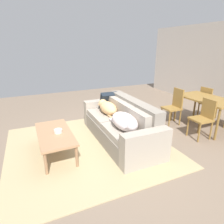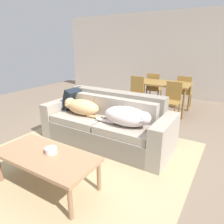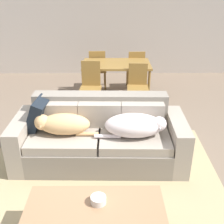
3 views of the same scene
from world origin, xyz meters
name	(u,v)px [view 1 (image 1 of 3)]	position (x,y,z in m)	size (l,w,h in m)	color
ground_plane	(119,136)	(0.00, 0.00, 0.00)	(10.00, 10.00, 0.00)	#7B6755
area_rug	(89,146)	(0.14, -0.79, 0.01)	(3.09, 3.16, 0.01)	tan
couch	(121,125)	(0.14, -0.02, 0.34)	(2.33, 0.96, 0.89)	gray
dog_on_left_cushion	(107,107)	(-0.35, -0.14, 0.62)	(0.84, 0.34, 0.28)	tan
dog_on_right_cushion	(125,122)	(0.61, -0.20, 0.63)	(0.92, 0.41, 0.30)	silver
throw_pillow_by_left_arm	(109,101)	(-0.70, 0.05, 0.67)	(0.16, 0.42, 0.42)	black
coffee_table	(55,135)	(0.14, -1.44, 0.40)	(1.29, 0.60, 0.45)	#A87A55
bowl_on_coffee_table	(58,131)	(0.17, -1.38, 0.48)	(0.15, 0.15, 0.07)	silver
dining_table	(207,101)	(0.42, 2.21, 0.70)	(1.38, 0.82, 0.77)	olive
dining_chair_near_left	(174,105)	(-0.09, 1.64, 0.52)	(0.42, 0.42, 0.95)	olive
dining_chair_near_right	(203,117)	(0.82, 1.68, 0.50)	(0.42, 0.42, 0.89)	olive
dining_chair_far_left	(207,101)	(0.00, 2.78, 0.50)	(0.42, 0.42, 0.90)	olive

